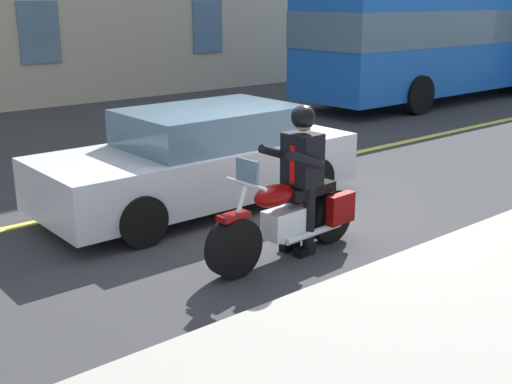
{
  "coord_description": "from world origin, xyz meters",
  "views": [
    {
      "loc": [
        5.65,
        6.16,
        2.88
      ],
      "look_at": [
        1.1,
        0.71,
        0.75
      ],
      "focal_mm": 45.59,
      "sensor_mm": 36.0,
      "label": 1
    }
  ],
  "objects_px": {
    "car_dark": "(202,159)",
    "bus_near": "(455,33)",
    "motorcycle_main": "(289,219)",
    "rider_main": "(301,166)"
  },
  "relations": [
    {
      "from": "motorcycle_main",
      "to": "car_dark",
      "type": "relative_size",
      "value": 0.48
    },
    {
      "from": "motorcycle_main",
      "to": "car_dark",
      "type": "height_order",
      "value": "car_dark"
    },
    {
      "from": "car_dark",
      "to": "bus_near",
      "type": "bearing_deg",
      "value": -161.75
    },
    {
      "from": "motorcycle_main",
      "to": "bus_near",
      "type": "relative_size",
      "value": 0.2
    },
    {
      "from": "motorcycle_main",
      "to": "car_dark",
      "type": "xyz_separation_m",
      "value": [
        -0.35,
        -2.21,
        0.24
      ]
    },
    {
      "from": "motorcycle_main",
      "to": "rider_main",
      "type": "relative_size",
      "value": 1.27
    },
    {
      "from": "rider_main",
      "to": "car_dark",
      "type": "distance_m",
      "value": 2.23
    },
    {
      "from": "motorcycle_main",
      "to": "bus_near",
      "type": "height_order",
      "value": "bus_near"
    },
    {
      "from": "rider_main",
      "to": "car_dark",
      "type": "relative_size",
      "value": 0.38
    },
    {
      "from": "bus_near",
      "to": "car_dark",
      "type": "height_order",
      "value": "bus_near"
    }
  ]
}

